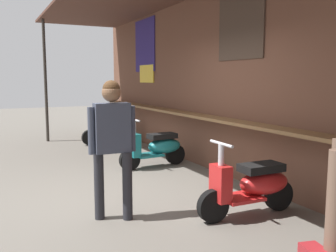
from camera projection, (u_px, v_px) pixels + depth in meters
name	position (u px, v px, depth m)	size (l,w,h in m)	color
ground_plane	(130.00, 194.00, 5.50)	(36.35, 36.35, 0.00)	#605B54
market_stall_facade	(233.00, 66.00, 6.07)	(12.98, 2.63, 3.41)	brown
scooter_silver	(111.00, 129.00, 9.78)	(0.46, 1.40, 0.97)	#B2B5BA
scooter_teal	(157.00, 147.00, 7.17)	(0.48, 1.40, 0.97)	#197075
scooter_red	(253.00, 185.00, 4.61)	(0.46, 1.40, 0.97)	red
shopper_browsing	(112.00, 135.00, 4.39)	(0.29, 0.58, 1.70)	#232328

